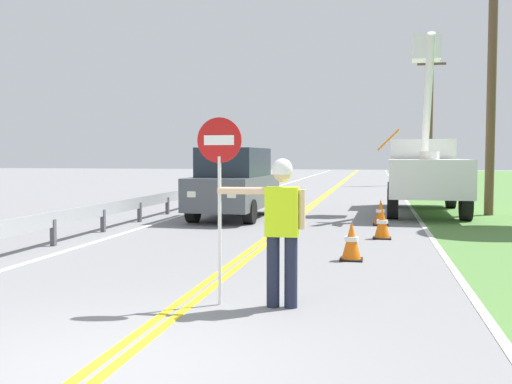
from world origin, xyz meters
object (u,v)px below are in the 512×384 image
object	(u,v)px
traffic_cone_mid	(382,224)
traffic_cone_tail	(381,213)
utility_bucket_truck	(424,169)
oncoming_suv_nearest	(235,183)
utility_pole_mid	(431,117)
traffic_cone_lead	(351,242)
utility_pole_near	(492,84)
flagger_worker	(281,223)
stop_sign_paddle	(219,168)

from	to	relation	value
traffic_cone_mid	traffic_cone_tail	bearing A→B (deg)	90.29
utility_bucket_truck	oncoming_suv_nearest	bearing A→B (deg)	-151.12
utility_pole_mid	traffic_cone_lead	size ratio (longest dim) A/B	12.05
traffic_cone_tail	utility_bucket_truck	bearing A→B (deg)	70.95
oncoming_suv_nearest	traffic_cone_mid	bearing A→B (deg)	-40.73
utility_pole_near	traffic_cone_tail	size ratio (longest dim) A/B	11.18
flagger_worker	traffic_cone_mid	distance (m)	6.61
stop_sign_paddle	traffic_cone_mid	size ratio (longest dim) A/B	3.33
flagger_worker	utility_pole_near	distance (m)	13.73
flagger_worker	stop_sign_paddle	xyz separation A→B (m)	(-0.77, -0.03, 0.66)
traffic_cone_lead	traffic_cone_mid	xyz separation A→B (m)	(0.57, 2.94, 0.00)
utility_pole_mid	utility_bucket_truck	bearing A→B (deg)	-95.47
traffic_cone_lead	utility_pole_near	bearing A→B (deg)	66.61
oncoming_suv_nearest	utility_pole_mid	bearing A→B (deg)	71.60
flagger_worker	utility_pole_near	bearing A→B (deg)	69.76
oncoming_suv_nearest	utility_pole_near	distance (m)	8.58
traffic_cone_lead	traffic_cone_mid	bearing A→B (deg)	79.07
stop_sign_paddle	utility_bucket_truck	xyz separation A→B (m)	(3.48, 13.34, -0.28)
flagger_worker	traffic_cone_mid	bearing A→B (deg)	78.74
oncoming_suv_nearest	utility_pole_near	size ratio (longest dim) A/B	0.60
stop_sign_paddle	utility_pole_mid	xyz separation A→B (m)	(5.37, 33.11, 2.69)
oncoming_suv_nearest	utility_pole_mid	world-z (taller)	utility_pole_mid
utility_bucket_truck	flagger_worker	bearing A→B (deg)	-101.52
traffic_cone_mid	oncoming_suv_nearest	bearing A→B (deg)	139.27
utility_pole_mid	traffic_cone_mid	size ratio (longest dim) A/B	12.05
oncoming_suv_nearest	traffic_cone_lead	bearing A→B (deg)	-60.65
utility_pole_mid	traffic_cone_tail	world-z (taller)	utility_pole_mid
utility_bucket_truck	utility_pole_mid	distance (m)	20.09
utility_bucket_truck	traffic_cone_mid	bearing A→B (deg)	-101.76
utility_bucket_truck	utility_pole_mid	xyz separation A→B (m)	(1.89, 19.77, 2.97)
utility_bucket_truck	traffic_cone_tail	size ratio (longest dim) A/B	9.79
utility_pole_mid	traffic_cone_tail	xyz separation A→B (m)	(-3.34, -23.96, -4.06)
traffic_cone_tail	stop_sign_paddle	bearing A→B (deg)	-102.54
flagger_worker	traffic_cone_lead	world-z (taller)	flagger_worker
oncoming_suv_nearest	utility_pole_near	bearing A→B (deg)	17.51
oncoming_suv_nearest	traffic_cone_tail	bearing A→B (deg)	-13.34
utility_bucket_truck	utility_pole_mid	world-z (taller)	utility_pole_mid
utility_pole_mid	traffic_cone_lead	world-z (taller)	utility_pole_mid
traffic_cone_mid	stop_sign_paddle	bearing A→B (deg)	-107.59
flagger_worker	utility_pole_mid	xyz separation A→B (m)	(4.61, 33.09, 3.35)
flagger_worker	traffic_cone_lead	distance (m)	3.64
traffic_cone_lead	traffic_cone_mid	world-z (taller)	same
utility_bucket_truck	utility_pole_near	distance (m)	3.37
oncoming_suv_nearest	traffic_cone_lead	size ratio (longest dim) A/B	6.66
utility_pole_near	utility_pole_mid	world-z (taller)	utility_pole_mid
oncoming_suv_nearest	traffic_cone_lead	world-z (taller)	oncoming_suv_nearest
flagger_worker	stop_sign_paddle	size ratio (longest dim) A/B	0.78
stop_sign_paddle	oncoming_suv_nearest	size ratio (longest dim) A/B	0.50
flagger_worker	oncoming_suv_nearest	world-z (taller)	oncoming_suv_nearest
utility_pole_near	stop_sign_paddle	bearing A→B (deg)	-113.22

